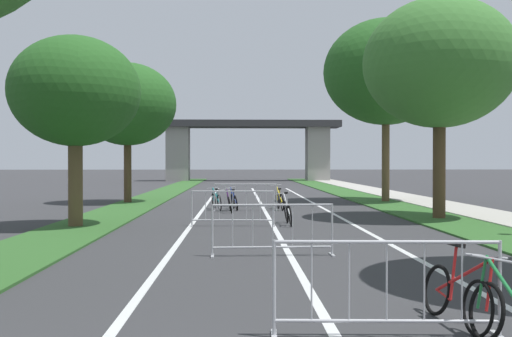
% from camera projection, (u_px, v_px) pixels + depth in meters
% --- Properties ---
extents(grass_verge_left, '(2.16, 69.69, 0.05)m').
position_uv_depth(grass_verge_left, '(152.00, 198.00, 30.73)').
color(grass_verge_left, '#2D5B26').
rests_on(grass_verge_left, ground).
extents(grass_verge_right, '(2.16, 69.69, 0.05)m').
position_uv_depth(grass_verge_right, '(363.00, 198.00, 31.07)').
color(grass_verge_right, '#2D5B26').
rests_on(grass_verge_right, ground).
extents(sidewalk_path_right, '(2.26, 69.69, 0.08)m').
position_uv_depth(sidewalk_path_right, '(405.00, 197.00, 31.14)').
color(sidewalk_path_right, '#ADA89E').
rests_on(sidewalk_path_right, ground).
extents(lane_stripe_center, '(0.14, 40.32, 0.01)m').
position_uv_depth(lane_stripe_center, '(265.00, 212.00, 22.55)').
color(lane_stripe_center, silver).
rests_on(lane_stripe_center, ground).
extents(lane_stripe_right_lane, '(0.14, 40.32, 0.01)m').
position_uv_depth(lane_stripe_right_lane, '(329.00, 211.00, 22.63)').
color(lane_stripe_right_lane, silver).
rests_on(lane_stripe_right_lane, ground).
extents(lane_stripe_left_lane, '(0.14, 40.32, 0.01)m').
position_uv_depth(lane_stripe_left_lane, '(201.00, 212.00, 22.48)').
color(lane_stripe_left_lane, silver).
rests_on(lane_stripe_left_lane, ground).
extents(overpass_bridge, '(18.55, 3.48, 6.08)m').
position_uv_depth(overpass_bridge, '(248.00, 141.00, 59.93)').
color(overpass_bridge, '#2D2D30').
rests_on(overpass_bridge, ground).
extents(tree_left_pine_near, '(3.74, 3.74, 5.52)m').
position_uv_depth(tree_left_pine_near, '(75.00, 92.00, 17.05)').
color(tree_left_pine_near, brown).
rests_on(tree_left_pine_near, ground).
extents(tree_left_oak_mid, '(4.47, 4.47, 6.45)m').
position_uv_depth(tree_left_oak_mid, '(128.00, 104.00, 27.20)').
color(tree_left_oak_mid, '#4C3823').
rests_on(tree_left_oak_mid, ground).
extents(tree_right_cypress_far, '(5.02, 5.02, 7.29)m').
position_uv_depth(tree_right_cypress_far, '(439.00, 64.00, 19.50)').
color(tree_right_cypress_far, '#4C3823').
rests_on(tree_right_cypress_far, ground).
extents(tree_right_pine_far, '(5.86, 5.86, 8.63)m').
position_uv_depth(tree_right_pine_far, '(386.00, 72.00, 27.86)').
color(tree_right_pine_far, brown).
rests_on(tree_right_pine_far, ground).
extents(crowd_barrier_nearest, '(2.49, 0.55, 1.05)m').
position_uv_depth(crowd_barrier_nearest, '(387.00, 289.00, 6.34)').
color(crowd_barrier_nearest, '#ADADB2').
rests_on(crowd_barrier_nearest, ground).
extents(crowd_barrier_second, '(2.49, 0.52, 1.05)m').
position_uv_depth(crowd_barrier_second, '(273.00, 230.00, 11.88)').
color(crowd_barrier_second, '#ADADB2').
rests_on(crowd_barrier_second, ground).
extents(crowd_barrier_third, '(2.49, 0.53, 1.05)m').
position_uv_depth(crowd_barrier_third, '(233.00, 208.00, 17.42)').
color(crowd_barrier_third, '#ADADB2').
rests_on(crowd_barrier_third, ground).
extents(crowd_barrier_fourth, '(2.48, 0.49, 1.05)m').
position_uv_depth(crowd_barrier_fourth, '(246.00, 197.00, 23.00)').
color(crowd_barrier_fourth, '#ADADB2').
rests_on(crowd_barrier_fourth, ground).
extents(bicycle_silver_0, '(0.52, 1.73, 1.01)m').
position_uv_depth(bicycle_silver_0, '(288.00, 212.00, 17.86)').
color(bicycle_silver_0, black).
rests_on(bicycle_silver_0, ground).
extents(bicycle_teal_1, '(0.65, 1.69, 0.88)m').
position_uv_depth(bicycle_teal_1, '(216.00, 201.00, 23.42)').
color(bicycle_teal_1, black).
rests_on(bicycle_teal_1, ground).
extents(bicycle_yellow_2, '(0.48, 1.71, 0.99)m').
position_uv_depth(bicycle_yellow_2, '(280.00, 200.00, 23.53)').
color(bicycle_yellow_2, black).
rests_on(bicycle_yellow_2, ground).
extents(bicycle_blue_3, '(0.61, 1.63, 0.92)m').
position_uv_depth(bicycle_blue_3, '(234.00, 201.00, 23.52)').
color(bicycle_blue_3, black).
rests_on(bicycle_blue_3, ground).
extents(bicycle_red_4, '(0.64, 1.71, 0.94)m').
position_uv_depth(bicycle_red_4, '(460.00, 296.00, 6.76)').
color(bicycle_red_4, black).
rests_on(bicycle_red_4, ground).
extents(bicycle_green_5, '(0.49, 1.70, 0.92)m').
position_uv_depth(bicycle_green_5, '(508.00, 316.00, 5.84)').
color(bicycle_green_5, black).
rests_on(bicycle_green_5, ground).
extents(bicycle_purple_6, '(0.46, 1.71, 0.95)m').
position_uv_depth(bicycle_purple_6, '(229.00, 203.00, 22.43)').
color(bicycle_purple_6, black).
rests_on(bicycle_purple_6, ground).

